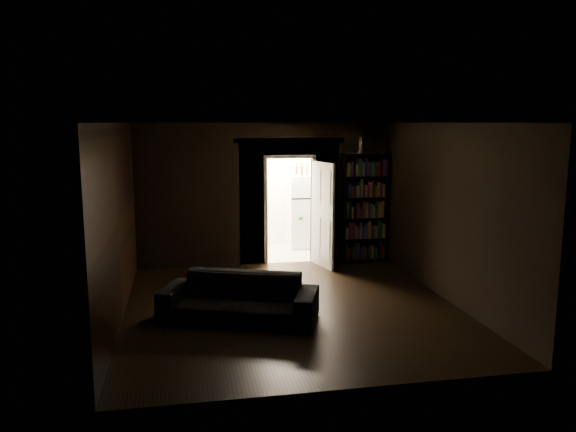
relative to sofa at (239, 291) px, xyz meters
name	(u,v)px	position (x,y,z in m)	size (l,w,h in m)	color
ground	(291,307)	(0.84, 0.40, -0.43)	(5.50, 5.50, 0.00)	black
room_walls	(279,190)	(0.84, 1.47, 1.26)	(5.02, 5.61, 2.84)	black
kitchen_alcove	(280,196)	(1.34, 4.27, 0.78)	(2.20, 1.80, 2.60)	#B2AE9B
sofa	(239,291)	(0.00, 0.00, 0.00)	(2.22, 0.96, 0.85)	black
bookshelf	(364,208)	(2.82, 2.95, 0.67)	(0.90, 0.32, 2.20)	black
refrigerator	(304,211)	(1.94, 4.51, 0.40)	(0.74, 0.68, 1.65)	white
door	(323,215)	(1.92, 2.72, 0.60)	(0.85, 0.05, 2.05)	silver
figurine	(360,145)	(2.72, 2.92, 1.93)	(0.11, 0.11, 0.32)	white
bottles	(307,169)	(1.98, 4.42, 1.36)	(0.67, 0.08, 0.27)	black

